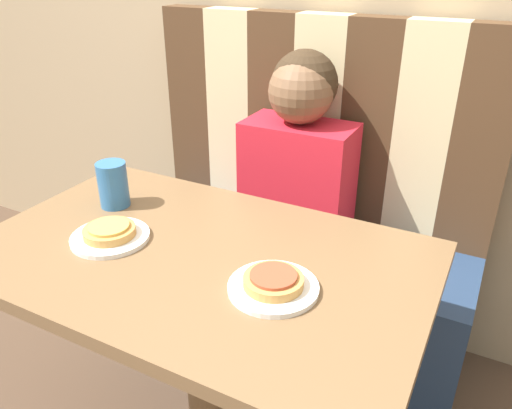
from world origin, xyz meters
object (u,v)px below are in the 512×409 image
person (299,147)px  plate_left (110,237)px  pizza_right (273,280)px  drinking_cup (113,185)px  plate_right (273,288)px  pizza_left (109,231)px

person → plate_left: bearing=-108.9°
pizza_right → person: bearing=108.9°
pizza_right → drinking_cup: size_ratio=1.00×
pizza_right → drinking_cup: drinking_cup is taller
plate_right → drinking_cup: drinking_cup is taller
plate_left → pizza_right: pizza_right is taller
plate_left → pizza_left: pizza_left is taller
pizza_left → drinking_cup: drinking_cup is taller
person → pizza_left: 0.69m
person → drinking_cup: bearing=-124.0°
plate_right → person: bearing=108.9°
pizza_right → pizza_left: bearing=180.0°
person → pizza_right: size_ratio=4.97×
plate_left → pizza_left: (-0.00, -0.00, 0.02)m
person → plate_right: size_ratio=3.28×
pizza_left → plate_left: bearing=14.0°
plate_right → pizza_left: size_ratio=1.51×
drinking_cup → pizza_right: bearing=-14.9°
pizza_left → pizza_right: 0.45m
plate_right → drinking_cup: bearing=165.1°
plate_left → drinking_cup: bearing=127.9°
plate_left → plate_right: size_ratio=1.00×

